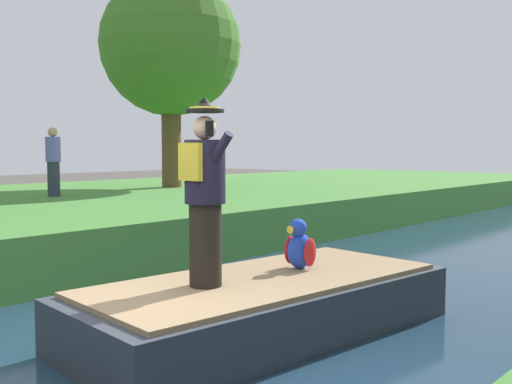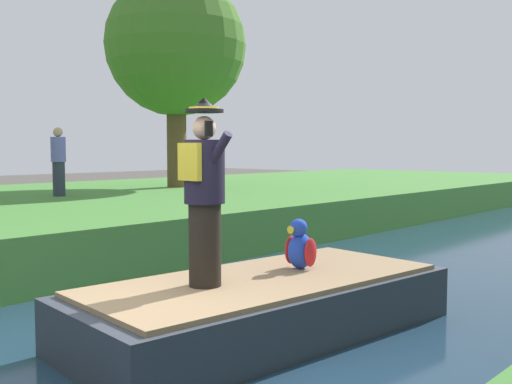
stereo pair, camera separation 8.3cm
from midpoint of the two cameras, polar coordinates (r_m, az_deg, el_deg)
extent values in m
cube|color=#1E384C|center=(5.53, -10.84, -17.32)|extent=(6.19, 48.00, 0.10)
cube|color=#333842|center=(6.48, 1.14, -10.91)|extent=(2.23, 4.36, 0.56)
cube|color=#997A56|center=(6.41, 1.14, -8.28)|extent=(2.05, 4.02, 0.05)
cylinder|color=black|center=(5.95, -4.47, -5.02)|extent=(0.32, 0.32, 0.82)
cylinder|color=black|center=(5.87, -4.51, 1.93)|extent=(0.40, 0.40, 0.62)
cube|color=gold|center=(5.74, -5.91, 2.87)|extent=(0.28, 0.06, 0.36)
sphere|color=#DBA884|center=(5.87, -4.54, 6.08)|extent=(0.23, 0.23, 0.23)
cylinder|color=black|center=(5.88, -4.55, 7.69)|extent=(0.38, 0.38, 0.03)
cone|color=black|center=(5.88, -4.55, 8.37)|extent=(0.26, 0.26, 0.12)
cylinder|color=gold|center=(5.88, -4.55, 7.93)|extent=(0.29, 0.29, 0.02)
cylinder|color=black|center=(5.68, -3.31, 3.68)|extent=(0.38, 0.09, 0.43)
cube|color=black|center=(5.74, -4.10, 6.03)|extent=(0.03, 0.08, 0.15)
ellipsoid|color=blue|center=(6.82, 4.61, -5.61)|extent=(0.26, 0.32, 0.40)
sphere|color=blue|center=(6.75, 4.41, -3.40)|extent=(0.20, 0.20, 0.20)
cone|color=yellow|center=(6.67, 3.88, -3.57)|extent=(0.09, 0.09, 0.09)
ellipsoid|color=red|center=(6.90, 3.69, -5.49)|extent=(0.08, 0.20, 0.32)
ellipsoid|color=red|center=(6.73, 5.55, -5.74)|extent=(0.08, 0.20, 0.32)
cylinder|color=brown|center=(17.40, -7.41, 4.81)|extent=(0.56, 0.56, 2.63)
sphere|color=#427328|center=(17.64, -7.49, 13.65)|extent=(3.99, 3.99, 3.99)
cylinder|color=#33384C|center=(14.73, -18.05, 1.18)|extent=(0.28, 0.28, 0.80)
cylinder|color=#726BD5|center=(14.71, -18.12, 3.86)|extent=(0.34, 0.34, 0.58)
sphere|color=#DBA884|center=(14.71, -18.15, 5.42)|extent=(0.22, 0.22, 0.22)
camera|label=1|loc=(0.04, -89.62, 0.03)|focal=42.13mm
camera|label=2|loc=(0.04, 90.38, -0.03)|focal=42.13mm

